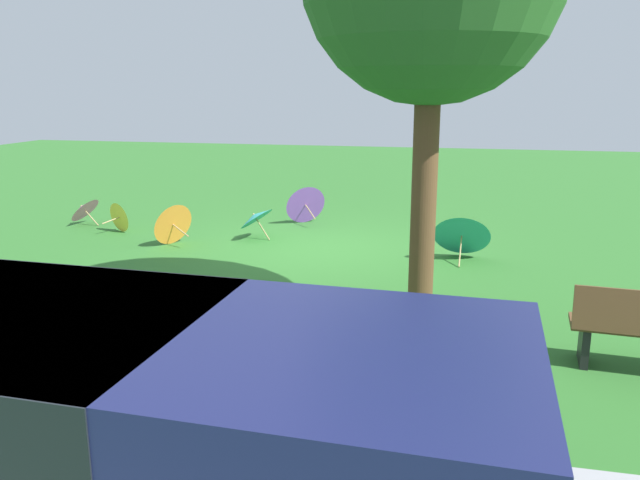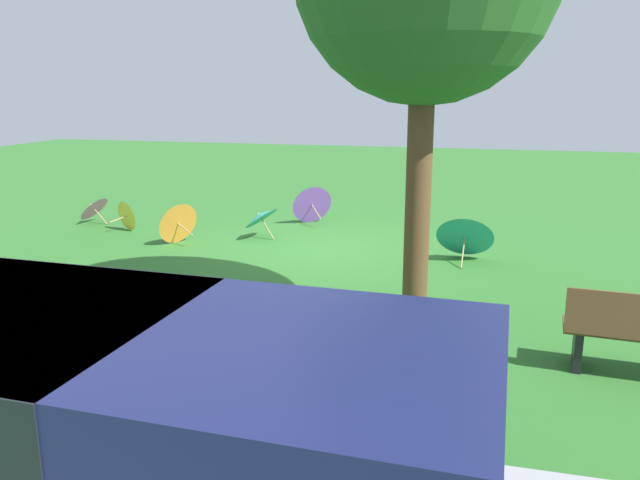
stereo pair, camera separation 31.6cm
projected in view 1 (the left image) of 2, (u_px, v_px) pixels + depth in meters
ground at (316, 249)px, 11.47m from camera, size 40.00×40.00×0.00m
van_dark at (112, 415)px, 3.86m from camera, size 4.67×2.27×1.53m
parasol_teal_0 at (255, 217)px, 12.10m from camera, size 0.74×0.79×0.68m
parasol_teal_1 at (462, 232)px, 10.71m from camera, size 0.98×0.97×0.90m
parasol_pink_0 at (83, 208)px, 13.37m from camera, size 0.67×0.73×0.63m
parasol_purple_0 at (304, 203)px, 13.52m from camera, size 0.96×0.94×0.86m
parasol_orange_1 at (171, 223)px, 11.69m from camera, size 0.81×0.88×0.80m
parasol_purple_1 at (66, 280)px, 8.66m from camera, size 0.77×0.70×0.57m
parasol_yellow_0 at (122, 216)px, 12.77m from camera, size 0.64×0.64×0.61m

